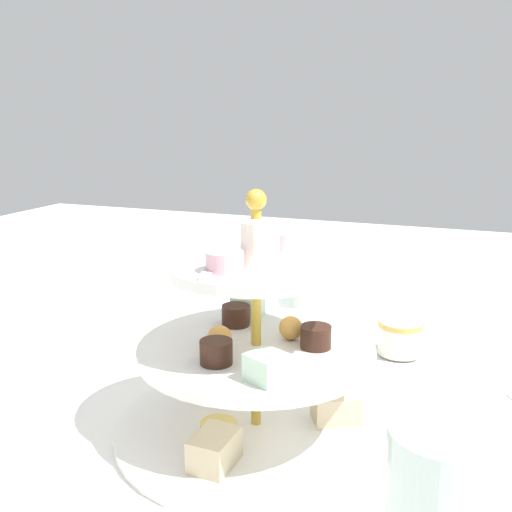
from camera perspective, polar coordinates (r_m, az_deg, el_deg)
The scene contains 4 objects.
ground_plane at distance 0.64m, azimuth 0.00°, elevation -16.38°, with size 2.40×2.40×0.00m, color white.
tiered_serving_stand at distance 0.60m, azimuth -0.03°, elevation -10.41°, with size 0.28×0.28×0.25m.
water_glass_short_left at distance 0.85m, azimuth 4.17°, elevation -5.57°, with size 0.06×0.06×0.08m, color silver.
teacup_with_saucer at distance 0.82m, azimuth 13.50°, elevation -7.78°, with size 0.09×0.09×0.05m.
Camera 1 is at (0.52, 0.20, 0.32)m, focal length 42.04 mm.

